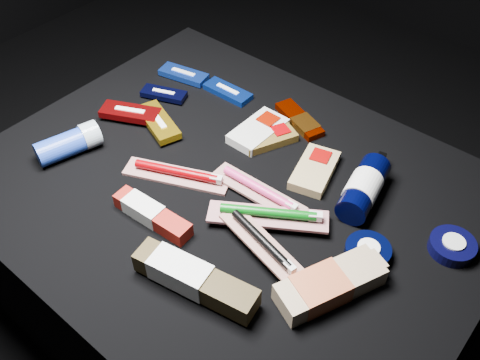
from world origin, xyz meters
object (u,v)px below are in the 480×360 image
Objects in this scene: deodorant_stick at (70,143)px; lotion_bottle at (364,188)px; bodywash_bottle at (328,285)px; toothpaste_carton_red at (149,213)px.

lotion_bottle is at bearing 43.16° from deodorant_stick.
lotion_bottle is 0.60m from deodorant_stick.
bodywash_bottle reaches higher than toothpaste_carton_red.
bodywash_bottle is 1.18× the size of toothpaste_carton_red.
lotion_bottle reaches higher than bodywash_bottle.
lotion_bottle is 1.15× the size of toothpaste_carton_red.
lotion_bottle is at bearing 129.65° from bodywash_bottle.
deodorant_stick reaches higher than toothpaste_carton_red.
toothpaste_carton_red is (0.26, -0.02, -0.01)m from deodorant_stick.
deodorant_stick is (-0.53, -0.27, -0.00)m from lotion_bottle.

